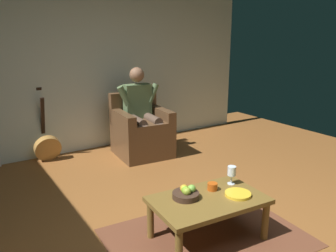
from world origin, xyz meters
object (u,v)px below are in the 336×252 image
Objects in this scene: guitar at (47,145)px; decorative_dish at (238,194)px; person_seated at (141,109)px; wine_glass_near at (232,172)px; candle_jar at (212,187)px; coffee_table at (208,204)px; fruit_bowl at (186,193)px; armchair at (141,132)px.

decorative_dish is (-0.90, 2.79, 0.17)m from guitar.
wine_glass_near is (0.21, 2.08, -0.19)m from person_seated.
candle_jar is at bearing 83.25° from person_seated.
wine_glass_near is (-0.36, -0.10, 0.17)m from coffee_table.
guitar is 4.54× the size of decorative_dish.
guitar reaches higher than candle_jar.
fruit_bowl is 0.28m from candle_jar.
coffee_table is 0.19m from candle_jar.
wine_glass_near is (0.21, 2.10, 0.17)m from armchair.
candle_jar is (0.23, 0.00, -0.09)m from wine_glass_near.
person_seated is at bearing -97.95° from decorative_dish.
armchair reaches higher than wine_glass_near.
candle_jar is at bearing 83.31° from armchair.
wine_glass_near is 0.77× the size of decorative_dish.
wine_glass_near is 0.24m from candle_jar.
wine_glass_near is (-1.01, 2.59, 0.28)m from guitar.
fruit_bowl is (0.72, 2.10, 0.09)m from armchair.
guitar is at bearing -76.30° from coffee_table.
coffee_table is (0.56, 2.18, -0.36)m from person_seated.
decorative_dish is 0.23m from candle_jar.
coffee_table is at bearing 80.62° from armchair.
candle_jar is (0.11, -0.20, 0.02)m from decorative_dish.
person_seated is at bearing 90.00° from armchair.
fruit_bowl is (0.72, 2.08, -0.26)m from person_seated.
guitar is at bearing -16.81° from armchair.
armchair reaches higher than decorative_dish.
candle_jar is (-0.13, -0.10, 0.09)m from coffee_table.
fruit_bowl reaches higher than candle_jar.
person_seated is 5.61× the size of decorative_dish.
guitar is at bearing -72.11° from decorative_dish.
fruit_bowl is at bearing -0.25° from wine_glass_near.
armchair is at bearing -90.00° from person_seated.
coffee_table is 0.98× the size of guitar.
guitar reaches higher than decorative_dish.
person_seated is at bearing -104.47° from coffee_table.
fruit_bowl is at bearing -0.78° from candle_jar.
person_seated is at bearing -95.69° from wine_glass_near.
armchair is at bearing -95.68° from wine_glass_near.
coffee_table is at bearing -21.99° from decorative_dish.
guitar is 5.90× the size of wine_glass_near.
person_seated is at bearing -101.75° from candle_jar.
guitar is 2.94m from decorative_dish.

